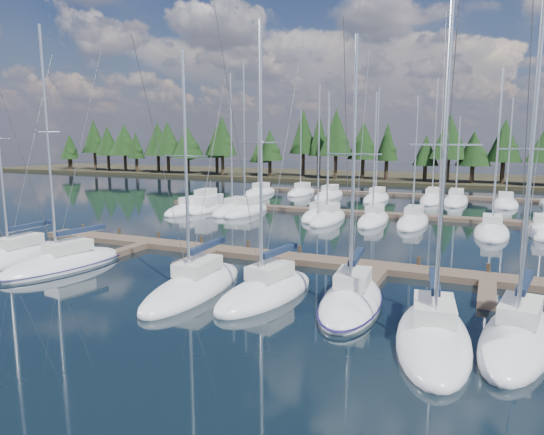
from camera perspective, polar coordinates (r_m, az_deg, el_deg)
The scene contains 14 objects.
ground at distance 44.07m, azimuth 8.41°, elevation -1.59°, with size 260.00×260.00×0.00m, color black.
far_shore at distance 102.66m, azimuth 17.72°, elevation 4.37°, with size 220.00×30.00×0.60m, color #2A2617.
main_dock at distance 32.32m, azimuth 2.20°, elevation -5.08°, with size 44.00×6.13×0.90m.
back_docks at distance 62.89m, azimuth 13.34°, elevation 1.67°, with size 50.00×21.80×0.40m.
front_sailboat_0 at distance 37.04m, azimuth -27.93°, elevation -4.16°, with size 2.68×9.15×14.92m.
front_sailboat_1 at distance 33.92m, azimuth -23.32°, elevation -5.00°, with size 4.41×9.24×15.63m.
front_sailboat_2 at distance 26.77m, azimuth -9.12°, elevation -8.06°, with size 3.25×9.40×13.31m.
front_sailboat_3 at distance 25.58m, azimuth -0.71°, elevation -8.72°, with size 4.05×8.14×14.56m.
front_sailboat_4 at distance 24.57m, azimuth 9.32°, elevation -9.65°, with size 3.72×8.32×13.61m.
front_sailboat_5 at distance 21.12m, azimuth 18.43°, elevation -13.20°, with size 4.03×8.71×14.48m.
front_sailboat_6 at distance 22.34m, azimuth 26.88°, elevation -12.47°, with size 3.89×8.79×14.18m.
back_sailboat_rows at distance 58.66m, azimuth 12.45°, elevation 1.23°, with size 43.52×32.17×17.11m.
motor_yacht_left at distance 56.88m, azimuth -7.60°, elevation 1.32°, with size 3.47×8.43×4.10m.
tree_line at distance 93.02m, azimuth 15.33°, elevation 8.51°, with size 184.12×11.62×13.65m.
Camera 1 is at (11.77, -11.67, 8.17)m, focal length 32.00 mm.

